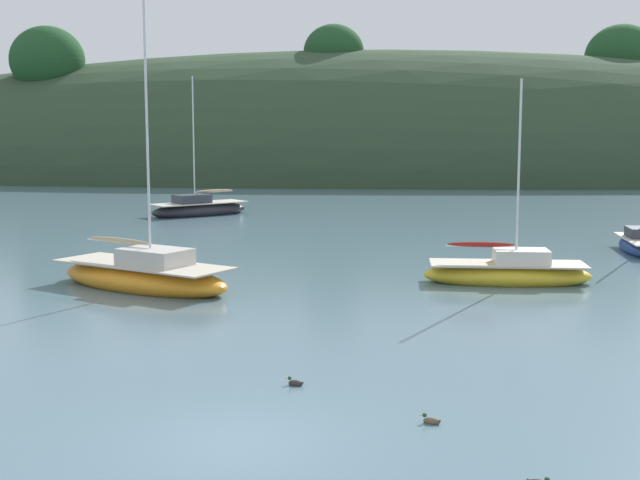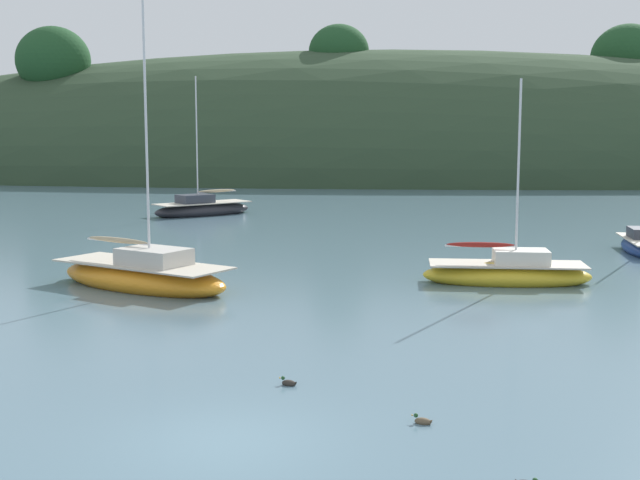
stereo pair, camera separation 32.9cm
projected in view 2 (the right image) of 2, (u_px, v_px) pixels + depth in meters
ground_plane at (228, 443)px, 16.01m from camera, size 400.00×400.00×0.00m
far_shoreline_hill at (368, 177)px, 98.96m from camera, size 150.00×36.00×31.86m
sailboat_black_sloop at (202, 209)px, 57.43m from camera, size 6.82×6.50×9.45m
sailboat_white_near at (143, 276)px, 31.38m from camera, size 7.95×5.85×10.89m
sailboat_blue_center at (508, 273)px, 32.34m from camera, size 6.34×2.20×7.87m
duck_trailing at (423, 421)px, 17.03m from camera, size 0.42×0.27×0.24m
duck_lone_right at (289, 383)px, 19.57m from camera, size 0.42×0.26×0.24m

